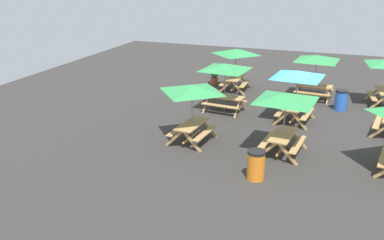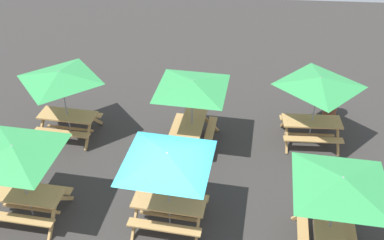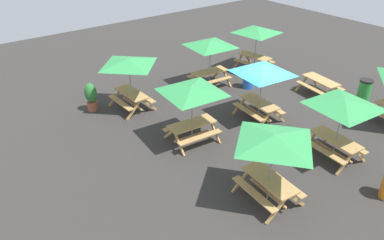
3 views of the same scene
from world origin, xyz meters
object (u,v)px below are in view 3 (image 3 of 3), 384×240
Objects in this scene: trash_bin_blue at (249,78)px; picnic_table_7 at (257,33)px; trash_bin_green at (365,90)px; picnic_table_5 at (129,66)px; picnic_table_0 at (321,83)px; picnic_table_4 at (262,74)px; picnic_table_3 at (210,47)px; potted_plant_0 at (91,96)px; picnic_table_2 at (274,144)px; picnic_table_1 at (192,93)px; picnic_table_8 at (343,107)px.

picnic_table_7 is at bearing -51.83° from trash_bin_blue.
picnic_table_5 is at bearing 57.21° from trash_bin_green.
picnic_table_0 is 0.70× the size of picnic_table_4.
picnic_table_3 is 1.21× the size of picnic_table_5.
picnic_table_3 is 1.01× the size of picnic_table_7.
picnic_table_0 is at bearing 136.22° from picnic_table_3.
potted_plant_0 is at bearing 57.40° from picnic_table_5.
trash_bin_green is (-5.68, -8.82, -1.49)m from picnic_table_5.
picnic_table_2 reaches higher than trash_bin_blue.
picnic_table_4 is 2.87× the size of trash_bin_green.
picnic_table_1 is 1.00× the size of picnic_table_8.
picnic_table_1 is 1.21× the size of picnic_table_5.
picnic_table_4 and picnic_table_8 have the same top height.
picnic_table_8 is (-3.85, -3.32, 0.00)m from picnic_table_1.
picnic_table_2 is (-3.52, 7.35, 1.43)m from picnic_table_0.
picnic_table_5 reaches higher than trash_bin_blue.
picnic_table_2 is at bearing 124.13° from picnic_table_0.
picnic_table_7 is (3.96, -3.79, 0.00)m from picnic_table_4.
picnic_table_2 is 8.85m from trash_bin_green.
picnic_table_2 is 1.00× the size of picnic_table_5.
picnic_table_7 is at bearing -95.68° from potted_plant_0.
picnic_table_7 is at bearing 12.67° from trash_bin_green.
trash_bin_green is (-5.48, -4.60, -1.49)m from picnic_table_3.
picnic_table_4 is 5.55m from trash_bin_green.
picnic_table_8 is 5.56m from trash_bin_green.
picnic_table_5 is at bearing 2.18° from picnic_table_3.
picnic_table_4 reaches higher than trash_bin_blue.
picnic_table_7 is 9.15m from potted_plant_0.
trash_bin_blue is (-1.34, -1.37, -1.49)m from picnic_table_3.
picnic_table_1 is 3.97m from picnic_table_2.
picnic_table_8 is (-7.54, -3.80, 0.00)m from picnic_table_5.
picnic_table_3 is 4.22m from picnic_table_5.
trash_bin_blue is at bearing -31.19° from picnic_table_4.
picnic_table_1 is at bearing 112.78° from trash_bin_blue.
picnic_table_0 is 1.93m from trash_bin_green.
picnic_table_2 is 7.66m from picnic_table_5.
picnic_table_2 is at bearing 103.06° from trash_bin_green.
picnic_table_7 is 8.41m from picnic_table_8.
picnic_table_2 is at bearing 143.03° from picnic_table_4.
picnic_table_2 is at bearing 139.25° from trash_bin_blue.
picnic_table_4 is 3.39m from trash_bin_blue.
picnic_table_1 is 5.14m from potted_plant_0.
picnic_table_0 is 5.43m from picnic_table_3.
picnic_table_3 is at bearing -131.56° from picnic_table_1.
picnic_table_5 is 0.83× the size of picnic_table_8.
picnic_table_1 reaches higher than trash_bin_green.
picnic_table_2 is at bearing 93.21° from picnic_table_1.
picnic_table_4 is at bearing -132.95° from potted_plant_0.
picnic_table_4 is at bearing 96.18° from picnic_table_0.
trash_bin_green is at bearing -142.04° from trash_bin_blue.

